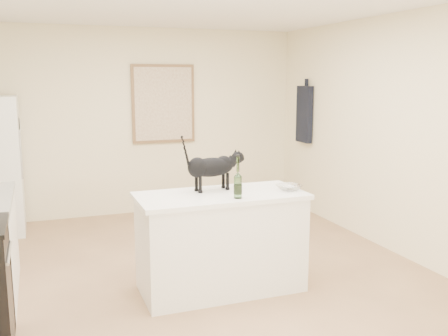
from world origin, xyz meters
TOP-DOWN VIEW (x-y plane):
  - floor at (0.00, 0.00)m, footprint 5.50×5.50m
  - wall_back at (0.00, 2.75)m, footprint 4.50×0.00m
  - wall_front at (0.00, -2.75)m, footprint 4.50×0.00m
  - wall_right at (2.25, 0.00)m, footprint 0.00×5.50m
  - island_base at (0.10, -0.20)m, footprint 1.44×0.67m
  - island_top at (0.10, -0.20)m, footprint 1.50×0.70m
  - artwork_frame at (0.30, 2.72)m, footprint 0.90×0.03m
  - artwork_canvas at (0.30, 2.70)m, footprint 0.82×0.00m
  - hanging_garment at (2.19, 2.05)m, footprint 0.08×0.34m
  - black_cat at (0.06, -0.06)m, footprint 0.57×0.24m
  - wine_bottle at (0.18, -0.41)m, footprint 0.07×0.07m
  - glass_bowl at (0.73, -0.30)m, footprint 0.27×0.27m
  - fridge_paper at (-1.60, 2.48)m, footprint 0.03×0.12m

SIDE VIEW (x-z plane):
  - floor at x=0.00m, z-range 0.00..0.00m
  - island_base at x=0.10m, z-range 0.00..0.86m
  - island_top at x=0.10m, z-range 0.86..0.90m
  - glass_bowl at x=0.73m, z-range 0.90..0.95m
  - wine_bottle at x=0.18m, z-range 0.90..1.23m
  - black_cat at x=0.06m, z-range 0.90..1.29m
  - wall_back at x=0.00m, z-range -0.95..3.55m
  - wall_front at x=0.00m, z-range -0.95..3.55m
  - wall_right at x=2.25m, z-range -1.45..4.05m
  - fridge_paper at x=-1.60m, z-range 1.27..1.42m
  - hanging_garment at x=2.19m, z-range 1.00..1.80m
  - artwork_frame at x=0.30m, z-range 1.00..2.10m
  - artwork_canvas at x=0.30m, z-range 1.04..2.06m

